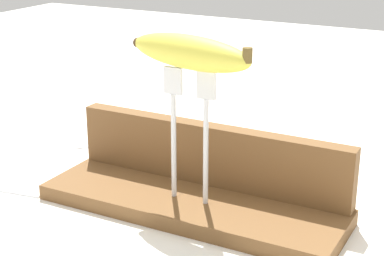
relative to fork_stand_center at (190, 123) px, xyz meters
The scene contains 6 objects.
ground_plane 0.13m from the fork_stand_center, 90.00° to the left, with size 3.00×3.00×0.00m, color white.
wooden_board 0.12m from the fork_stand_center, 90.00° to the left, with size 0.42×0.14×0.02m, color brown.
board_backstop 0.09m from the fork_stand_center, 90.00° to the left, with size 0.41×0.03×0.09m, color brown.
fork_stand_center is the anchor object (origin of this frame).
banana_raised_center 0.09m from the fork_stand_center, 167.45° to the left, with size 0.19×0.08×0.04m.
fork_fallen_far 0.31m from the fork_stand_center, 136.02° to the left, with size 0.14×0.13×0.01m.
Camera 1 is at (0.37, -0.69, 0.39)m, focal length 59.41 mm.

